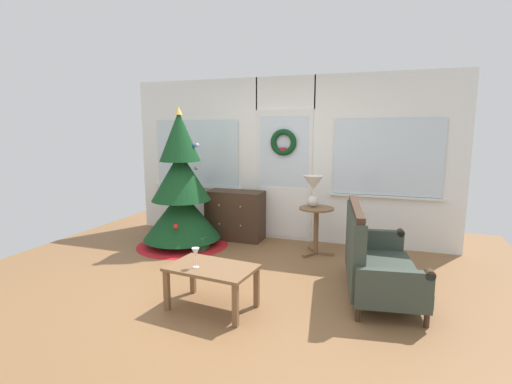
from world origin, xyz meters
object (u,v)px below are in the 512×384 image
dresser_cabinet (235,215)px  side_table (316,221)px  table_lamp (313,187)px  christmas_tree (181,196)px  coffee_table (212,273)px  settee_sofa (372,259)px  wine_glass (196,253)px  gift_box (200,243)px

dresser_cabinet → side_table: 1.41m
dresser_cabinet → side_table: bearing=-14.3°
side_table → table_lamp: size_ratio=1.53×
christmas_tree → coffee_table: christmas_tree is taller
settee_sofa → wine_glass: 1.88m
coffee_table → gift_box: coffee_table is taller
table_lamp → christmas_tree: bearing=-171.7°
coffee_table → wine_glass: bearing=-149.8°
table_lamp → coffee_table: 2.19m
christmas_tree → table_lamp: bearing=8.3°
table_lamp → coffee_table: (-0.61, -2.02, -0.59)m
settee_sofa → side_table: settee_sofa is taller
coffee_table → wine_glass: 0.26m
table_lamp → gift_box: (-1.56, -0.44, -0.85)m
side_table → table_lamp: 0.48m
settee_sofa → coffee_table: settee_sofa is taller
dresser_cabinet → settee_sofa: 2.60m
dresser_cabinet → side_table: size_ratio=1.35×
gift_box → table_lamp: bearing=15.7°
settee_sofa → table_lamp: bearing=127.5°
coffee_table → wine_glass: size_ratio=4.58×
wine_glass → christmas_tree: bearing=123.4°
side_table → gift_box: size_ratio=3.10×
wine_glass → gift_box: (-0.82, 1.66, -0.46)m
christmas_tree → side_table: size_ratio=3.09×
gift_box → side_table: bearing=13.9°
side_table → coffee_table: side_table is taller
settee_sofa → coffee_table: bearing=-148.7°
table_lamp → gift_box: 1.83m
table_lamp → coffee_table: bearing=-106.7°
gift_box → wine_glass: bearing=-63.6°
gift_box → coffee_table: bearing=-58.9°
dresser_cabinet → settee_sofa: settee_sofa is taller
christmas_tree → settee_sofa: bearing=-16.8°
side_table → gift_box: 1.71m
side_table → wine_glass: (-0.80, -2.06, 0.09)m
settee_sofa → table_lamp: (-0.86, 1.13, 0.58)m
side_table → wine_glass: side_table is taller
settee_sofa → wine_glass: bearing=-148.8°
table_lamp → wine_glass: bearing=-109.4°
side_table → table_lamp: bearing=146.3°
coffee_table → christmas_tree: bearing=127.4°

